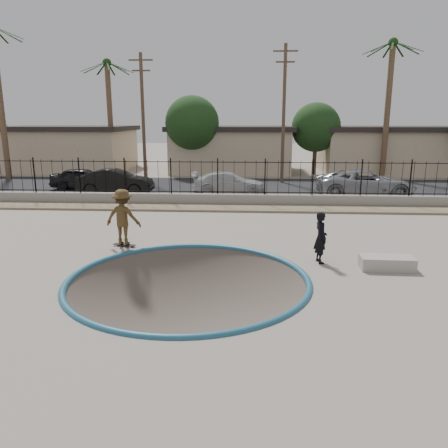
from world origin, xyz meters
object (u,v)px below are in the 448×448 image
Objects in this scene: car_a at (83,178)px; videographer at (321,238)px; concrete_ledge at (387,263)px; car_d at (366,183)px; car_c at (229,183)px; car_b at (116,182)px; skateboard at (124,245)px; skater at (123,220)px.

videographer is at bearing -137.29° from car_a.
car_d is (2.58, 13.07, 0.63)m from concrete_ledge.
car_c is (-3.60, 13.15, -0.14)m from videographer.
car_d is at bearing -95.38° from car_a.
videographer is 19.31m from car_a.
concrete_ledge is at bearing -161.53° from car_c.
videographer is 0.37× the size of car_b.
videographer is 13.63m from car_c.
car_b is at bearing 123.78° from skateboard.
skateboard is at bearing -163.20° from car_b.
car_c is at bearing -97.68° from skater.
concrete_ledge is 0.36× the size of car_c.
skateboard is 0.54× the size of concrete_ledge.
skateboard is at bearing 133.60° from car_d.
car_b is at bearing 133.63° from concrete_ledge.
videographer reaches higher than concrete_ledge.
skateboard is at bearing 66.13° from videographer.
car_a reaches higher than concrete_ledge.
skater is 1.20× the size of videographer.
car_b is at bearing -64.05° from skater.
car_b is at bearing 27.79° from videographer.
skateboard is 0.19× the size of car_b.
skater is at bearing -153.69° from car_a.
videographer is at bearing 159.23° from car_d.
videographer reaches higher than car_d.
car_a is at bearing 57.38° from car_b.
skater is 14.23m from car_a.
car_c is at bearing 3.18° from videographer.
car_a reaches higher than car_c.
car_c is at bearing 112.13° from concrete_ledge.
car_c is 8.17m from car_d.
videographer is at bearing 3.68° from skateboard.
car_d is at bearing -97.92° from car_c.
car_c is (9.55, -0.99, -0.05)m from car_a.
concrete_ledge is 14.77m from car_c.
car_d is at bearing -32.06° from videographer.
car_b is 1.01× the size of car_c.
skateboard is 0.21× the size of car_a.
car_a reaches higher than skateboard.
videographer is 0.37× the size of car_c.
car_d reaches higher than concrete_ledge.
concrete_ledge is at bearing -134.36° from car_a.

